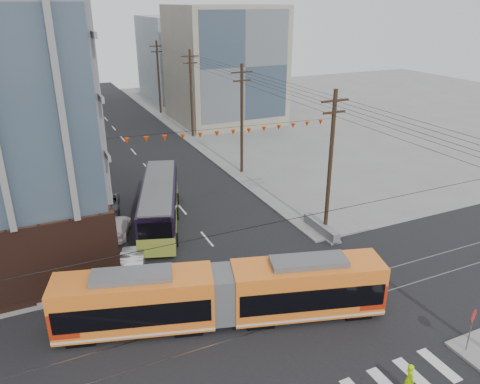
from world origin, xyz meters
name	(u,v)px	position (x,y,z in m)	size (l,w,h in m)	color
ground	(309,360)	(0.00, 0.00, 0.00)	(160.00, 160.00, 0.00)	slate
bg_bldg_ne_near	(224,65)	(16.00, 48.00, 8.00)	(14.00, 14.00, 16.00)	gray
bg_bldg_ne_far	(191,57)	(18.00, 68.00, 7.00)	(16.00, 16.00, 14.00)	#8C99A5
utility_pole_far	(159,78)	(8.50, 56.00, 5.50)	(0.30, 0.30, 11.00)	black
streetcar	(223,295)	(-2.66, 4.59, 1.72)	(17.81, 2.50, 3.43)	orange
city_bus	(160,203)	(-2.35, 18.16, 1.71)	(2.62, 12.07, 3.42)	black
parked_car_silver	(133,262)	(-6.02, 11.79, 0.72)	(1.52, 4.36, 1.44)	silver
parked_car_white	(117,227)	(-5.92, 17.54, 0.62)	(1.75, 4.30, 1.25)	silver
parked_car_grey	(107,203)	(-5.79, 22.58, 0.64)	(2.13, 4.62, 1.28)	#414349
pedestrian	(410,379)	(2.94, -3.67, 0.81)	(0.59, 0.39, 1.62)	#A9EB01
stop_sign	(470,333)	(7.54, -2.88, 1.21)	(0.73, 0.73, 2.42)	#9C1510
jersey_barrier	(321,228)	(8.30, 11.24, 0.41)	(0.92, 4.11, 0.82)	gray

